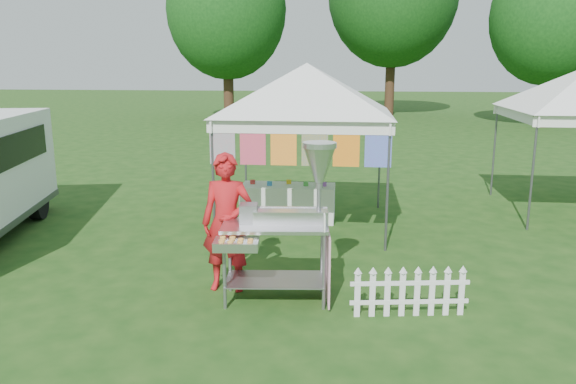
# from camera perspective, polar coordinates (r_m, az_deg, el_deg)

# --- Properties ---
(ground) EXTENTS (120.00, 120.00, 0.00)m
(ground) POSITION_cam_1_polar(r_m,az_deg,el_deg) (7.43, -0.47, -10.68)
(ground) COLOR #194212
(ground) RESTS_ON ground
(canopy_main) EXTENTS (4.24, 4.24, 3.45)m
(canopy_main) POSITION_cam_1_polar(r_m,az_deg,el_deg) (10.30, 1.94, 12.92)
(canopy_main) COLOR #59595E
(canopy_main) RESTS_ON ground
(tree_left) EXTENTS (6.40, 6.40, 9.53)m
(tree_left) POSITION_cam_1_polar(r_m,az_deg,el_deg) (31.65, -6.24, 17.90)
(tree_left) COLOR #371F14
(tree_left) RESTS_ON ground
(tree_right) EXTENTS (5.60, 5.60, 8.42)m
(tree_right) POSITION_cam_1_polar(r_m,az_deg,el_deg) (30.27, 25.18, 15.81)
(tree_right) COLOR #371F14
(tree_right) RESTS_ON ground
(donut_cart) EXTENTS (1.46, 1.13, 2.04)m
(donut_cart) POSITION_cam_1_polar(r_m,az_deg,el_deg) (6.97, 0.41, -1.84)
(donut_cart) COLOR gray
(donut_cart) RESTS_ON ground
(vendor) EXTENTS (0.68, 0.45, 1.85)m
(vendor) POSITION_cam_1_polar(r_m,az_deg,el_deg) (7.46, -6.21, -3.12)
(vendor) COLOR red
(vendor) RESTS_ON ground
(picket_fence) EXTENTS (1.43, 0.25, 0.56)m
(picket_fence) POSITION_cam_1_polar(r_m,az_deg,el_deg) (6.98, 12.25, -10.04)
(picket_fence) COLOR white
(picket_fence) RESTS_ON ground
(display_table) EXTENTS (1.80, 0.70, 0.69)m
(display_table) POSITION_cam_1_polar(r_m,az_deg,el_deg) (10.93, 0.01, -1.07)
(display_table) COLOR white
(display_table) RESTS_ON ground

